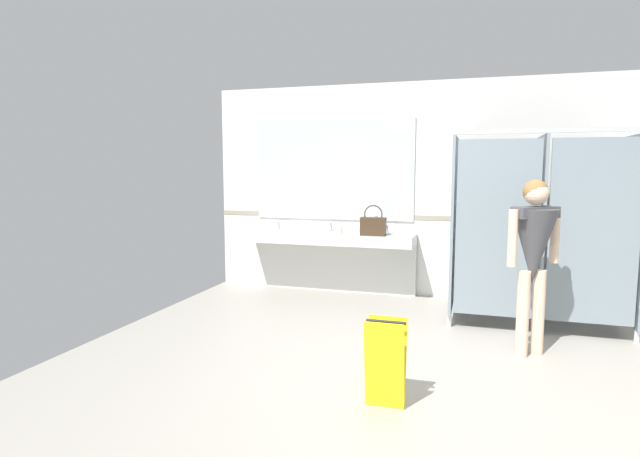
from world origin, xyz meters
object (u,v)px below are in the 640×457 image
(soap_dispenser, at_px, (376,226))
(paper_cup, at_px, (340,230))
(person_standing, at_px, (534,246))
(wet_floor_sign, at_px, (385,362))
(handbag, at_px, (373,226))

(soap_dispenser, distance_m, paper_cup, 0.51)
(person_standing, height_order, wet_floor_sign, person_standing)
(handbag, relative_size, paper_cup, 3.86)
(handbag, xyz_separation_m, paper_cup, (-0.45, 0.03, -0.08))
(handbag, xyz_separation_m, soap_dispenser, (-0.02, 0.31, -0.03))
(soap_dispenser, xyz_separation_m, paper_cup, (-0.43, -0.28, -0.04))
(wet_floor_sign, bearing_deg, paper_cup, 110.85)
(paper_cup, bearing_deg, wet_floor_sign, -69.15)
(person_standing, relative_size, soap_dispenser, 7.39)
(paper_cup, relative_size, wet_floor_sign, 0.16)
(soap_dispenser, distance_m, wet_floor_sign, 3.37)
(person_standing, bearing_deg, soap_dispenser, 134.04)
(wet_floor_sign, bearing_deg, handbag, 103.07)
(soap_dispenser, bearing_deg, wet_floor_sign, -77.87)
(person_standing, distance_m, soap_dispenser, 2.55)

